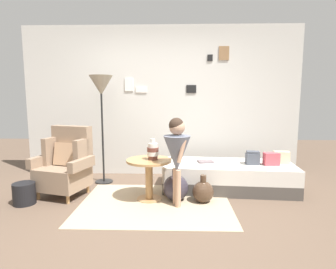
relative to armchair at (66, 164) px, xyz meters
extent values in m
plane|color=brown|center=(1.29, -0.80, -0.44)|extent=(12.00, 12.00, 0.00)
cube|color=beige|center=(1.29, 1.15, 0.86)|extent=(4.80, 0.10, 2.60)
cube|color=white|center=(0.73, 1.09, 1.16)|extent=(0.15, 0.02, 0.22)
cube|color=slate|center=(0.73, 1.09, 1.16)|extent=(0.12, 0.01, 0.17)
cube|color=white|center=(0.95, 1.09, 1.07)|extent=(0.19, 0.02, 0.10)
cube|color=slate|center=(0.95, 1.09, 1.07)|extent=(0.15, 0.01, 0.08)
cube|color=black|center=(2.13, 1.09, 1.60)|extent=(0.09, 0.02, 0.11)
cube|color=gray|center=(2.13, 1.09, 1.60)|extent=(0.07, 0.01, 0.08)
cube|color=black|center=(1.82, 1.09, 1.08)|extent=(0.17, 0.02, 0.13)
cube|color=#B7B7B3|center=(1.82, 1.09, 1.08)|extent=(0.13, 0.01, 0.10)
cube|color=olive|center=(2.36, 1.09, 1.68)|extent=(0.17, 0.02, 0.23)
cube|color=slate|center=(2.36, 1.09, 1.68)|extent=(0.13, 0.01, 0.18)
cube|color=tan|center=(1.30, -0.32, -0.43)|extent=(1.94, 1.49, 0.01)
cylinder|color=tan|center=(-0.31, -0.21, -0.38)|extent=(0.04, 0.04, 0.12)
cylinder|color=tan|center=(0.15, -0.35, -0.38)|extent=(0.04, 0.04, 0.12)
cylinder|color=tan|center=(-0.19, 0.22, -0.38)|extent=(0.04, 0.04, 0.12)
cylinder|color=tan|center=(0.27, 0.08, -0.38)|extent=(0.04, 0.04, 0.12)
cube|color=#8C725B|center=(-0.02, -0.07, -0.17)|extent=(0.73, 0.71, 0.30)
cube|color=#8C725B|center=(0.05, 0.15, 0.26)|extent=(0.62, 0.30, 0.55)
cube|color=#8C725B|center=(-0.24, 0.10, 0.17)|extent=(0.16, 0.32, 0.39)
cube|color=#8C725B|center=(0.26, -0.05, 0.17)|extent=(0.16, 0.32, 0.39)
cube|color=#8C725B|center=(-0.34, 0.01, 0.05)|extent=(0.23, 0.51, 0.14)
cube|color=#8C725B|center=(0.29, -0.18, 0.05)|extent=(0.23, 0.51, 0.14)
cube|color=tan|center=(0.01, 0.03, 0.14)|extent=(0.39, 0.26, 0.33)
cube|color=#4C4742|center=(2.35, 0.29, -0.35)|extent=(1.96, 0.94, 0.18)
cube|color=silver|center=(2.35, 0.29, -0.15)|extent=(1.96, 0.94, 0.22)
cube|color=beige|center=(3.12, 0.28, 0.05)|extent=(0.22, 0.14, 0.19)
cube|color=#D64C56|center=(2.94, 0.20, 0.05)|extent=(0.22, 0.13, 0.18)
cube|color=#474C56|center=(2.68, 0.24, 0.04)|extent=(0.19, 0.12, 0.16)
cube|color=#474C56|center=(2.69, 0.25, 0.06)|extent=(0.20, 0.14, 0.19)
cylinder|color=tan|center=(1.20, -0.17, -0.43)|extent=(0.33, 0.33, 0.02)
cylinder|color=tan|center=(1.20, -0.17, -0.17)|extent=(0.10, 0.10, 0.51)
cylinder|color=tan|center=(1.20, -0.17, 0.10)|extent=(0.60, 0.60, 0.03)
cylinder|color=brown|center=(1.25, -0.19, 0.15)|extent=(0.12, 0.12, 0.06)
cylinder|color=silver|center=(1.25, -0.19, 0.20)|extent=(0.15, 0.15, 0.06)
cylinder|color=brown|center=(1.25, -0.19, 0.26)|extent=(0.15, 0.15, 0.06)
cylinder|color=silver|center=(1.25, -0.19, 0.31)|extent=(0.12, 0.12, 0.06)
cylinder|color=silver|center=(1.25, -0.19, 0.37)|extent=(0.06, 0.06, 0.06)
cylinder|color=black|center=(0.38, 0.58, -0.43)|extent=(0.28, 0.28, 0.02)
cylinder|color=black|center=(0.38, 0.58, 0.39)|extent=(0.03, 0.03, 1.62)
cone|color=#9E937F|center=(0.38, 0.58, 1.12)|extent=(0.37, 0.37, 0.31)
cylinder|color=tan|center=(1.59, -0.43, -0.20)|extent=(0.07, 0.07, 0.48)
cylinder|color=tan|center=(1.55, -0.34, -0.20)|extent=(0.07, 0.07, 0.48)
cone|color=slate|center=(1.57, -0.39, 0.24)|extent=(0.34, 0.34, 0.46)
cylinder|color=slate|center=(1.57, -0.39, 0.39)|extent=(0.17, 0.17, 0.17)
cylinder|color=tan|center=(1.63, -0.49, 0.30)|extent=(0.14, 0.09, 0.31)
cylinder|color=tan|center=(1.55, -0.27, 0.30)|extent=(0.14, 0.09, 0.31)
sphere|color=tan|center=(1.57, -0.39, 0.58)|extent=(0.20, 0.20, 0.20)
sphere|color=#38281E|center=(1.56, -0.39, 0.60)|extent=(0.19, 0.19, 0.19)
cube|color=slate|center=(2.00, 0.33, -0.02)|extent=(0.25, 0.20, 0.03)
sphere|color=#332D38|center=(1.56, -0.19, -0.27)|extent=(0.34, 0.34, 0.34)
cylinder|color=#332D38|center=(1.56, -0.19, -0.05)|extent=(0.10, 0.10, 0.09)
sphere|color=#473323|center=(1.92, -0.25, -0.30)|extent=(0.28, 0.28, 0.28)
cylinder|color=#473323|center=(1.92, -0.25, -0.12)|extent=(0.08, 0.08, 0.09)
cylinder|color=black|center=(-0.41, -0.38, -0.30)|extent=(0.28, 0.28, 0.28)
camera|label=1|loc=(1.56, -3.78, 0.95)|focal=29.68mm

